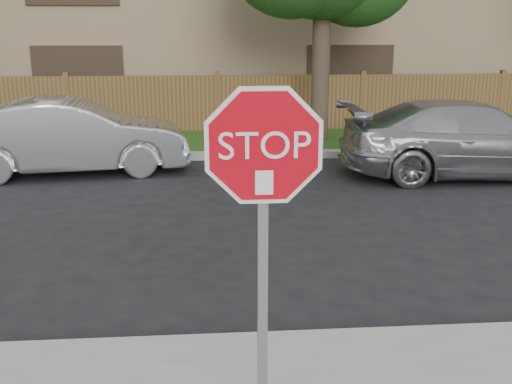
{
  "coord_description": "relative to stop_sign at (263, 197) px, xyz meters",
  "views": [
    {
      "loc": [
        -0.25,
        -5.01,
        2.83
      ],
      "look_at": [
        0.07,
        -0.9,
        1.7
      ],
      "focal_mm": 42.0,
      "sensor_mm": 36.0,
      "label": 1
    }
  ],
  "objects": [
    {
      "name": "far_curb",
      "position": [
        -0.07,
        9.63,
        -1.75
      ],
      "size": [
        70.0,
        0.3,
        0.15
      ],
      "primitive_type": "cube",
      "color": "gray",
      "rests_on": "ground"
    },
    {
      "name": "stop_sign",
      "position": [
        0.0,
        0.0,
        0.0
      ],
      "size": [
        1.01,
        0.13,
        2.55
      ],
      "color": "gray",
      "rests_on": "sidewalk_near"
    },
    {
      "name": "fence",
      "position": [
        -0.07,
        12.88,
        -1.03
      ],
      "size": [
        70.0,
        0.12,
        1.6
      ],
      "primitive_type": "cube",
      "color": "brown",
      "rests_on": "ground"
    },
    {
      "name": "apartment_building",
      "position": [
        -0.07,
        18.48,
        1.7
      ],
      "size": [
        35.2,
        9.2,
        7.2
      ],
      "color": "#95805C",
      "rests_on": "ground"
    },
    {
      "name": "grass_strip",
      "position": [
        -0.07,
        11.28,
        -1.77
      ],
      "size": [
        70.0,
        3.0,
        0.12
      ],
      "primitive_type": "cube",
      "color": "#1E4714",
      "rests_on": "ground"
    },
    {
      "name": "sedan_right",
      "position": [
        4.78,
        7.65,
        -1.09
      ],
      "size": [
        5.12,
        2.17,
        1.47
      ],
      "primitive_type": "imported",
      "rotation": [
        0.0,
        0.0,
        1.55
      ],
      "color": "#9B9DA2",
      "rests_on": "ground"
    },
    {
      "name": "ground",
      "position": [
        -0.07,
        1.48,
        -1.83
      ],
      "size": [
        90.0,
        90.0,
        0.0
      ],
      "primitive_type": "plane",
      "color": "black",
      "rests_on": "ground"
    },
    {
      "name": "sedan_left",
      "position": [
        -3.05,
        8.49,
        -1.08
      ],
      "size": [
        4.7,
        2.17,
        1.49
      ],
      "primitive_type": "imported",
      "rotation": [
        0.0,
        0.0,
        1.7
      ],
      "color": "#B6B7BB",
      "rests_on": "ground"
    }
  ]
}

